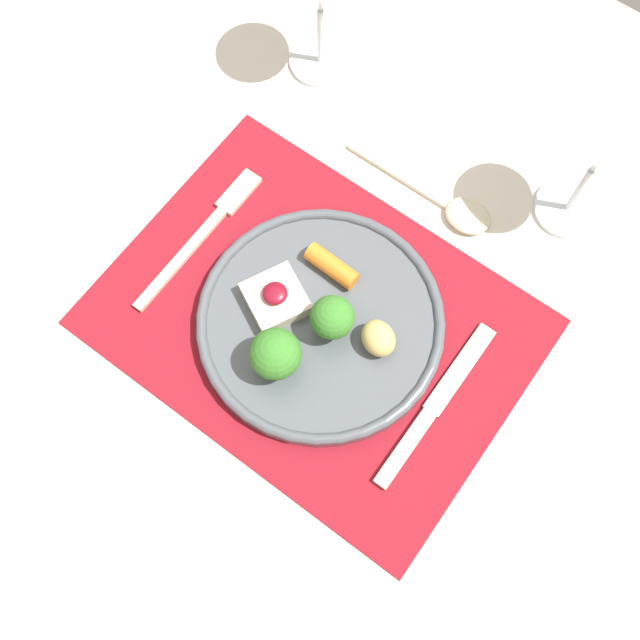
# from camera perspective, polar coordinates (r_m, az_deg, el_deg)

# --- Properties ---
(ground_plane) EXTENTS (8.00, 8.00, 0.00)m
(ground_plane) POSITION_cam_1_polar(r_m,az_deg,el_deg) (1.58, -0.21, -9.62)
(ground_plane) COLOR #4C4742
(dining_table) EXTENTS (1.49, 1.21, 0.76)m
(dining_table) POSITION_cam_1_polar(r_m,az_deg,el_deg) (0.91, -0.36, -1.84)
(dining_table) COLOR beige
(dining_table) RESTS_ON ground_plane
(placemat) EXTENTS (0.46, 0.34, 0.00)m
(placemat) POSITION_cam_1_polar(r_m,az_deg,el_deg) (0.84, -0.40, -0.15)
(placemat) COLOR maroon
(placemat) RESTS_ON dining_table
(dinner_plate) EXTENTS (0.27, 0.27, 0.08)m
(dinner_plate) POSITION_cam_1_polar(r_m,az_deg,el_deg) (0.82, -0.20, -0.25)
(dinner_plate) COLOR #4C5156
(dinner_plate) RESTS_ON placemat
(fork) EXTENTS (0.02, 0.21, 0.01)m
(fork) POSITION_cam_1_polar(r_m,az_deg,el_deg) (0.89, -8.62, 6.87)
(fork) COLOR beige
(fork) RESTS_ON placemat
(knife) EXTENTS (0.02, 0.21, 0.01)m
(knife) POSITION_cam_1_polar(r_m,az_deg,el_deg) (0.81, 8.26, -7.16)
(knife) COLOR beige
(knife) RESTS_ON placemat
(spoon) EXTENTS (0.20, 0.05, 0.02)m
(spoon) POSITION_cam_1_polar(r_m,az_deg,el_deg) (0.90, 10.15, 8.43)
(spoon) COLOR beige
(spoon) RESTS_ON dining_table
(wine_glass_near) EXTENTS (0.10, 0.10, 0.16)m
(wine_glass_near) POSITION_cam_1_polar(r_m,az_deg,el_deg) (0.85, 20.64, 11.67)
(wine_glass_near) COLOR white
(wine_glass_near) RESTS_ON dining_table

